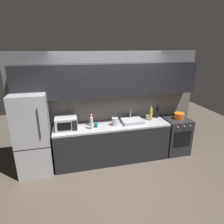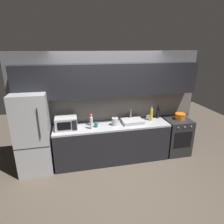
# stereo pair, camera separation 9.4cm
# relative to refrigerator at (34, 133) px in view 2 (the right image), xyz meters

# --- Properties ---
(ground_plane) EXTENTS (10.00, 10.00, 0.00)m
(ground_plane) POSITION_rel_refrigerator_xyz_m (1.69, -0.90, -0.87)
(ground_plane) COLOR #4C4238
(back_wall) EXTENTS (4.36, 0.44, 2.50)m
(back_wall) POSITION_rel_refrigerator_xyz_m (1.69, 0.30, 0.68)
(back_wall) COLOR slate
(back_wall) RESTS_ON ground
(counter_run) EXTENTS (2.62, 0.60, 0.90)m
(counter_run) POSITION_rel_refrigerator_xyz_m (1.69, 0.00, -0.42)
(counter_run) COLOR black
(counter_run) RESTS_ON ground
(refrigerator) EXTENTS (0.68, 0.69, 1.74)m
(refrigerator) POSITION_rel_refrigerator_xyz_m (0.00, 0.00, 0.00)
(refrigerator) COLOR #ADAFB5
(refrigerator) RESTS_ON ground
(oven_range) EXTENTS (0.60, 0.62, 0.90)m
(oven_range) POSITION_rel_refrigerator_xyz_m (3.34, -0.00, -0.42)
(oven_range) COLOR #232326
(oven_range) RESTS_ON ground
(microwave) EXTENTS (0.46, 0.35, 0.27)m
(microwave) POSITION_rel_refrigerator_xyz_m (0.68, 0.02, 0.17)
(microwave) COLOR #A8AAAF
(microwave) RESTS_ON counter_run
(sink_basin) EXTENTS (0.48, 0.38, 0.30)m
(sink_basin) POSITION_rel_refrigerator_xyz_m (2.18, 0.03, 0.07)
(sink_basin) COLOR #ADAFB5
(sink_basin) RESTS_ON counter_run
(kettle) EXTENTS (0.18, 0.14, 0.20)m
(kettle) POSITION_rel_refrigerator_xyz_m (1.75, -0.02, 0.12)
(kettle) COLOR #B7BABF
(kettle) RESTS_ON counter_run
(wine_bottle_dark) EXTENTS (0.06, 0.06, 0.33)m
(wine_bottle_dark) POSITION_rel_refrigerator_xyz_m (2.89, 0.20, 0.17)
(wine_bottle_dark) COLOR black
(wine_bottle_dark) RESTS_ON counter_run
(wine_bottle_red) EXTENTS (0.06, 0.06, 0.33)m
(wine_bottle_red) POSITION_rel_refrigerator_xyz_m (1.23, 0.10, 0.17)
(wine_bottle_red) COLOR #A82323
(wine_bottle_red) RESTS_ON counter_run
(wine_bottle_yellow) EXTENTS (0.07, 0.07, 0.36)m
(wine_bottle_yellow) POSITION_rel_refrigerator_xyz_m (2.67, 0.08, 0.18)
(wine_bottle_yellow) COLOR gold
(wine_bottle_yellow) RESTS_ON counter_run
(wine_bottle_clear) EXTENTS (0.07, 0.07, 0.34)m
(wine_bottle_clear) POSITION_rel_refrigerator_xyz_m (1.21, -0.10, 0.17)
(wine_bottle_clear) COLOR silver
(wine_bottle_clear) RESTS_ON counter_run
(mug_white) EXTENTS (0.08, 0.08, 0.10)m
(mug_white) POSITION_rel_refrigerator_xyz_m (2.63, 0.19, 0.08)
(mug_white) COLOR silver
(mug_white) RESTS_ON counter_run
(mug_teal) EXTENTS (0.08, 0.08, 0.10)m
(mug_teal) POSITION_rel_refrigerator_xyz_m (1.32, -0.02, 0.08)
(mug_teal) COLOR #19666B
(mug_teal) RESTS_ON counter_run
(cooking_pot) EXTENTS (0.24, 0.24, 0.15)m
(cooking_pot) POSITION_rel_refrigerator_xyz_m (3.39, 0.00, 0.10)
(cooking_pot) COLOR orange
(cooking_pot) RESTS_ON oven_range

